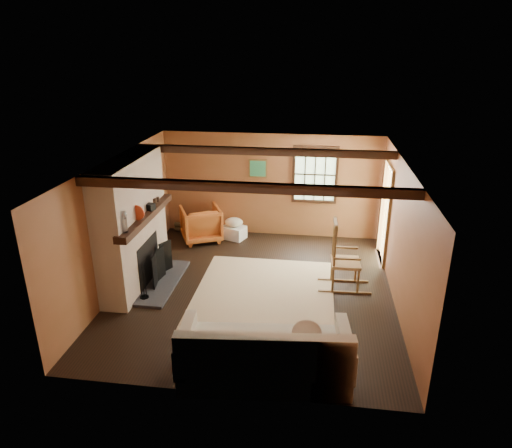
% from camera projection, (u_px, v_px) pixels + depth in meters
% --- Properties ---
extents(ground, '(5.50, 5.50, 0.00)m').
position_uv_depth(ground, '(254.00, 289.00, 8.44)').
color(ground, black).
rests_on(ground, ground).
extents(room_envelope, '(5.02, 5.52, 2.44)m').
position_uv_depth(room_envelope, '(269.00, 202.00, 8.06)').
color(room_envelope, brown).
rests_on(room_envelope, ground).
extents(fireplace, '(1.02, 2.30, 2.40)m').
position_uv_depth(fireplace, '(134.00, 228.00, 8.33)').
color(fireplace, brown).
rests_on(fireplace, ground).
extents(rug, '(2.50, 3.00, 0.01)m').
position_uv_depth(rug, '(264.00, 296.00, 8.23)').
color(rug, '#CFAD8A').
rests_on(rug, ground).
extents(rocking_chair, '(0.97, 0.56, 1.32)m').
position_uv_depth(rocking_chair, '(343.00, 260.00, 8.34)').
color(rocking_chair, '#A4794F').
rests_on(rocking_chair, ground).
extents(sofa, '(2.37, 1.23, 0.92)m').
position_uv_depth(sofa, '(265.00, 358.00, 6.08)').
color(sofa, silver).
rests_on(sofa, ground).
extents(firewood_pile, '(0.63, 0.12, 0.23)m').
position_uv_depth(firewood_pile, '(188.00, 227.00, 11.06)').
color(firewood_pile, '#4F3A22').
rests_on(firewood_pile, ground).
extents(laundry_basket, '(0.60, 0.53, 0.30)m').
position_uv_depth(laundry_basket, '(234.00, 232.00, 10.65)').
color(laundry_basket, white).
rests_on(laundry_basket, ground).
extents(basket_pillow, '(0.50, 0.45, 0.21)m').
position_uv_depth(basket_pillow, '(234.00, 222.00, 10.56)').
color(basket_pillow, silver).
rests_on(basket_pillow, laundry_basket).
extents(armchair, '(1.15, 1.16, 0.80)m').
position_uv_depth(armchair, '(201.00, 224.00, 10.48)').
color(armchair, '#BF6026').
rests_on(armchair, ground).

